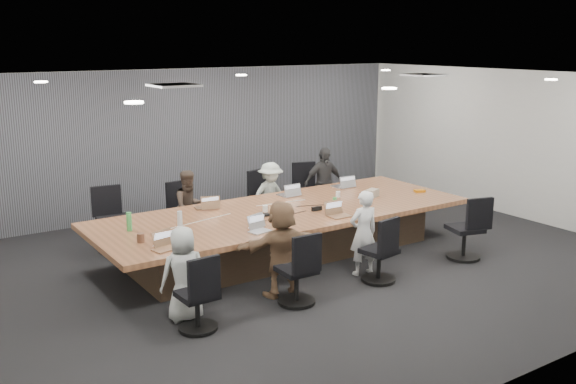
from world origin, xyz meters
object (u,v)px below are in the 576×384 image
chair_5 (296,276)px  chair_4 (197,301)px  person_2 (271,196)px  bottle_green_left (129,222)px  person_1 (190,208)px  bottle_clear (180,219)px  chair_1 (182,218)px  laptop_3 (342,186)px  bottle_green_right (335,204)px  mug_brown (141,238)px  conference_table (284,231)px  stapler (317,209)px  chair_2 (261,204)px  chair_6 (379,256)px  chair_7 (465,233)px  laptop_1 (205,208)px  person_3 (324,184)px  laptop_4 (165,249)px  chair_3 (313,194)px  laptop_2 (288,195)px  laptop_5 (260,231)px  snack_packet (420,191)px  person_6 (363,233)px  person_4 (184,274)px  chair_0 (114,225)px  laptop_6 (340,216)px

chair_5 → chair_4: bearing=-178.4°
person_2 → bottle_green_left: (-3.01, -1.09, 0.26)m
chair_4 → person_1: person_1 is taller
bottle_clear → person_2: bearing=29.4°
chair_1 → bottle_green_left: 2.09m
laptop_3 → bottle_green_right: 1.74m
bottle_green_left → mug_brown: size_ratio=2.20×
conference_table → stapler: bearing=-38.4°
chair_2 → chair_6: 3.40m
chair_5 → chair_7: chair_7 is taller
laptop_1 → bottle_green_left: bearing=31.0°
laptop_3 → chair_7: bearing=101.5°
laptop_3 → bottle_clear: bottle_clear is taller
person_2 → mug_brown: (-3.07, -1.67, 0.19)m
chair_1 → bottle_clear: size_ratio=3.15×
person_3 → laptop_4: bearing=-145.6°
chair_3 → chair_6: (-1.30, -3.40, -0.05)m
chair_1 → laptop_2: (1.58, -0.90, 0.38)m
stapler → bottle_green_left: bearing=170.1°
laptop_1 → laptop_5: same height
laptop_2 → bottle_green_left: bottle_green_left is taller
chair_3 → laptop_2: (-1.19, -0.90, 0.33)m
stapler → chair_6: bearing=-85.1°
person_2 → stapler: person_2 is taller
laptop_1 → stapler: (1.39, -1.11, 0.02)m
chair_4 → laptop_2: size_ratio=2.24×
chair_3 → laptop_2: bearing=55.9°
chair_4 → snack_packet: 5.21m
chair_1 → laptop_2: 1.86m
chair_1 → chair_2: chair_2 is taller
person_6 → bottle_green_right: (0.14, 0.86, 0.22)m
person_3 → mug_brown: size_ratio=11.47×
person_6 → mug_brown: person_6 is taller
bottle_green_right → chair_1: bearing=126.2°
chair_5 → person_6: 1.47m
laptop_2 → laptop_4: same height
laptop_2 → bottle_green_left: 3.06m
conference_table → laptop_5: bearing=-139.5°
laptop_4 → snack_packet: size_ratio=1.67×
chair_3 → laptop_5: (-2.71, -2.50, 0.33)m
chair_7 → person_4: bearing=-168.6°
chair_6 → person_4: bearing=163.3°
chair_3 → laptop_2: 1.52m
chair_7 → chair_1: bearing=149.2°
laptop_4 → laptop_5: size_ratio=1.03×
laptop_4 → mug_brown: 0.50m
person_2 → chair_2: bearing=86.5°
chair_0 → laptop_6: (2.65, -2.50, 0.31)m
person_2 → person_4: bearing=-140.9°
person_1 → stapler: person_1 is taller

